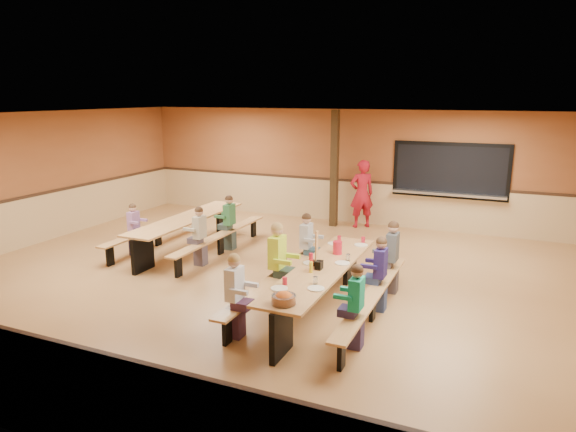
% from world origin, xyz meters
% --- Properties ---
extents(ground, '(12.00, 12.00, 0.00)m').
position_xyz_m(ground, '(0.00, 0.00, 0.00)').
color(ground, olive).
rests_on(ground, ground).
extents(room_envelope, '(12.04, 10.04, 3.02)m').
position_xyz_m(room_envelope, '(0.00, 0.00, 0.69)').
color(room_envelope, brown).
rests_on(room_envelope, ground).
extents(kitchen_pass_through, '(2.78, 0.28, 1.38)m').
position_xyz_m(kitchen_pass_through, '(2.60, 4.96, 1.49)').
color(kitchen_pass_through, black).
rests_on(kitchen_pass_through, ground).
extents(structural_post, '(0.18, 0.18, 3.00)m').
position_xyz_m(structural_post, '(-0.20, 4.40, 1.50)').
color(structural_post, black).
rests_on(structural_post, ground).
extents(cafeteria_table_main, '(1.91, 3.70, 0.74)m').
position_xyz_m(cafeteria_table_main, '(1.39, -0.91, 0.53)').
color(cafeteria_table_main, '#B98249').
rests_on(cafeteria_table_main, ground).
extents(cafeteria_table_second, '(1.91, 3.70, 0.74)m').
position_xyz_m(cafeteria_table_second, '(-2.47, 1.06, 0.53)').
color(cafeteria_table_second, '#B98249').
rests_on(cafeteria_table_second, ground).
extents(seated_child_white_left, '(0.37, 0.31, 1.22)m').
position_xyz_m(seated_child_white_left, '(0.56, -2.22, 0.61)').
color(seated_child_white_left, silver).
rests_on(seated_child_white_left, ground).
extents(seated_adult_yellow, '(0.43, 0.35, 1.33)m').
position_xyz_m(seated_adult_yellow, '(0.56, -0.80, 0.66)').
color(seated_adult_yellow, '#D7FA30').
rests_on(seated_adult_yellow, ground).
extents(seated_child_grey_left, '(0.37, 0.30, 1.21)m').
position_xyz_m(seated_child_grey_left, '(0.56, 0.51, 0.60)').
color(seated_child_grey_left, '#B6B6B6').
rests_on(seated_child_grey_left, ground).
extents(seated_child_teal_right, '(0.35, 0.29, 1.17)m').
position_xyz_m(seated_child_teal_right, '(2.21, -1.85, 0.58)').
color(seated_child_teal_right, '#149E76').
rests_on(seated_child_teal_right, ground).
extents(seated_child_navy_right, '(0.36, 0.30, 1.20)m').
position_xyz_m(seated_child_navy_right, '(2.21, -0.50, 0.60)').
color(seated_child_navy_right, navy).
rests_on(seated_child_navy_right, ground).
extents(seated_child_char_right, '(0.39, 0.32, 1.25)m').
position_xyz_m(seated_child_char_right, '(2.21, 0.36, 0.63)').
color(seated_child_char_right, '#42474B').
rests_on(seated_child_char_right, ground).
extents(seated_child_purple_sec, '(0.32, 0.26, 1.11)m').
position_xyz_m(seated_child_purple_sec, '(-3.29, 0.28, 0.56)').
color(seated_child_purple_sec, '#8F6191').
rests_on(seated_child_purple_sec, ground).
extents(seated_child_green_sec, '(0.37, 0.30, 1.20)m').
position_xyz_m(seated_child_green_sec, '(-1.64, 1.47, 0.60)').
color(seated_child_green_sec, '#2F6C3C').
rests_on(seated_child_green_sec, ground).
extents(seated_child_tan_sec, '(0.36, 0.29, 1.19)m').
position_xyz_m(seated_child_tan_sec, '(-1.64, 0.28, 0.59)').
color(seated_child_tan_sec, '#ACA58C').
rests_on(seated_child_tan_sec, ground).
extents(standing_woman, '(0.77, 0.72, 1.76)m').
position_xyz_m(standing_woman, '(0.50, 4.55, 0.88)').
color(standing_woman, maroon).
rests_on(standing_woman, ground).
extents(punch_pitcher, '(0.16, 0.16, 0.22)m').
position_xyz_m(punch_pitcher, '(1.39, -0.16, 0.85)').
color(punch_pitcher, red).
rests_on(punch_pitcher, cafeteria_table_main).
extents(chip_bowl, '(0.32, 0.32, 0.15)m').
position_xyz_m(chip_bowl, '(1.42, -2.47, 0.81)').
color(chip_bowl, orange).
rests_on(chip_bowl, cafeteria_table_main).
extents(napkin_dispenser, '(0.10, 0.14, 0.13)m').
position_xyz_m(napkin_dispenser, '(1.37, -1.01, 0.80)').
color(napkin_dispenser, black).
rests_on(napkin_dispenser, cafeteria_table_main).
extents(condiment_mustard, '(0.06, 0.06, 0.17)m').
position_xyz_m(condiment_mustard, '(1.31, -1.21, 0.82)').
color(condiment_mustard, yellow).
rests_on(condiment_mustard, cafeteria_table_main).
extents(condiment_ketchup, '(0.06, 0.06, 0.17)m').
position_xyz_m(condiment_ketchup, '(1.29, -1.12, 0.82)').
color(condiment_ketchup, '#B2140F').
rests_on(condiment_ketchup, cafeteria_table_main).
extents(table_paddle, '(0.16, 0.16, 0.56)m').
position_xyz_m(table_paddle, '(1.27, -0.85, 0.88)').
color(table_paddle, black).
rests_on(table_paddle, cafeteria_table_main).
extents(place_settings, '(0.65, 3.30, 0.11)m').
position_xyz_m(place_settings, '(1.39, -0.91, 0.80)').
color(place_settings, beige).
rests_on(place_settings, cafeteria_table_main).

